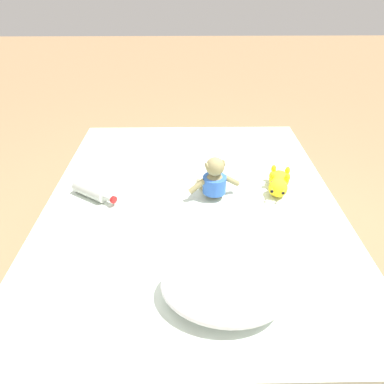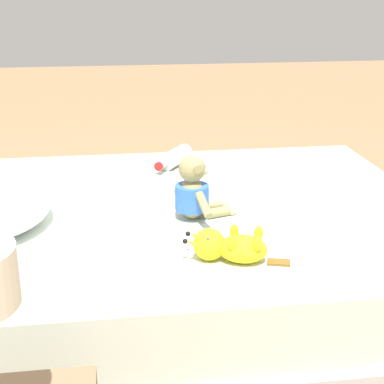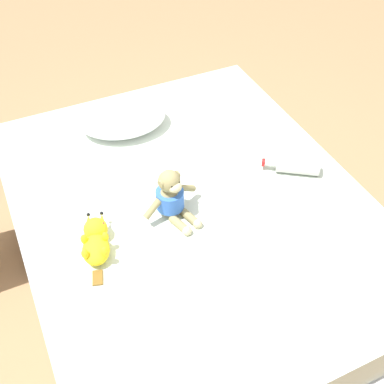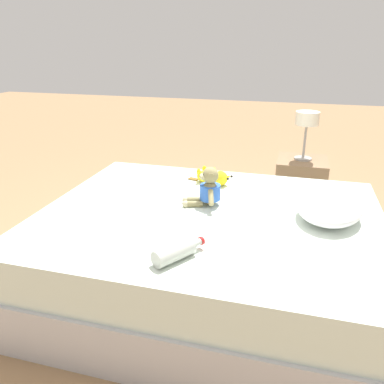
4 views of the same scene
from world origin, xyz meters
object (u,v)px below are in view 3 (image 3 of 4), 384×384
pillow (122,117)px  plush_monkey (171,198)px  bed (192,238)px  glass_bottle (296,166)px  plush_yellow_creature (96,241)px

pillow → plush_monkey: (-0.01, -0.68, 0.03)m
bed → pillow: (-0.10, 0.65, 0.34)m
pillow → glass_bottle: pillow is taller
plush_yellow_creature → glass_bottle: (1.00, 0.05, -0.01)m
plush_monkey → plush_yellow_creature: plush_monkey is taller
bed → plush_yellow_creature: size_ratio=6.04×
glass_bottle → plush_yellow_creature: bearing=-177.1°
bed → plush_yellow_creature: plush_yellow_creature is taller
plush_monkey → plush_yellow_creature: 0.36m
plush_monkey → glass_bottle: bearing=-0.0°
pillow → bed: bearing=-80.9°
pillow → plush_yellow_creature: pillow is taller
bed → pillow: pillow is taller
bed → plush_yellow_creature: bearing=-169.4°
pillow → glass_bottle: size_ratio=1.97×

